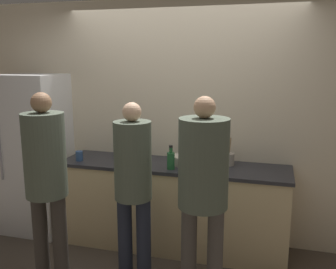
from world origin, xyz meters
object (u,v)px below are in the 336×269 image
(utensil_crock, at_px, (228,159))
(person_left, at_px, (46,173))
(person_center, at_px, (133,180))
(bottle_dark, at_px, (124,146))
(bottle_green, at_px, (171,160))
(cup_blue, at_px, (79,156))
(refrigerator, at_px, (35,154))
(person_right, at_px, (203,179))
(fruit_bowl, at_px, (189,160))

(utensil_crock, bearing_deg, person_left, -143.40)
(person_center, bearing_deg, utensil_crock, 48.41)
(utensil_crock, xyz_separation_m, bottle_dark, (-1.19, 0.10, 0.03))
(person_left, height_order, utensil_crock, person_left)
(person_center, bearing_deg, bottle_dark, 117.02)
(bottle_green, relative_size, cup_blue, 2.30)
(refrigerator, relative_size, person_center, 1.11)
(person_left, height_order, person_center, person_left)
(refrigerator, xyz_separation_m, bottle_dark, (1.00, 0.22, 0.10))
(person_left, relative_size, utensil_crock, 5.94)
(utensil_crock, xyz_separation_m, cup_blue, (-1.55, -0.27, -0.02))
(person_right, height_order, bottle_green, person_right)
(person_right, xyz_separation_m, utensil_crock, (0.09, 0.93, -0.07))
(bottle_green, bearing_deg, refrigerator, 174.11)
(person_center, xyz_separation_m, cup_blue, (-0.82, 0.55, 0.01))
(utensil_crock, xyz_separation_m, bottle_green, (-0.53, -0.30, 0.03))
(person_left, distance_m, cup_blue, 0.80)
(person_left, distance_m, utensil_crock, 1.77)
(refrigerator, distance_m, utensil_crock, 2.20)
(person_center, xyz_separation_m, bottle_green, (0.20, 0.52, 0.05))
(refrigerator, xyz_separation_m, cup_blue, (0.65, -0.14, 0.06))
(person_left, relative_size, person_right, 1.00)
(person_right, bearing_deg, bottle_dark, 137.07)
(person_left, xyz_separation_m, bottle_dark, (0.24, 1.15, -0.02))
(person_right, relative_size, cup_blue, 16.49)
(person_center, bearing_deg, person_right, -9.99)
(bottle_dark, bearing_deg, utensil_crock, -4.68)
(utensil_crock, distance_m, bottle_dark, 1.19)
(refrigerator, relative_size, utensil_crock, 6.28)
(refrigerator, relative_size, person_left, 1.06)
(refrigerator, bearing_deg, utensil_crock, 3.28)
(bottle_dark, distance_m, bottle_green, 0.77)
(utensil_crock, relative_size, cup_blue, 2.79)
(person_left, bearing_deg, fruit_bowl, 43.05)
(refrigerator, bearing_deg, person_center, -25.11)
(person_center, bearing_deg, bottle_green, 69.14)
(person_right, bearing_deg, bottle_green, 124.89)
(refrigerator, height_order, fruit_bowl, refrigerator)
(person_left, bearing_deg, refrigerator, 129.57)
(person_right, bearing_deg, person_left, -174.42)
(bottle_green, bearing_deg, fruit_bowl, 56.66)
(bottle_dark, height_order, bottle_green, bottle_dark)
(utensil_crock, bearing_deg, person_right, -95.38)
(cup_blue, bearing_deg, bottle_dark, 45.32)
(utensil_crock, height_order, bottle_green, utensil_crock)
(person_right, distance_m, bottle_dark, 1.50)
(refrigerator, relative_size, bottle_green, 7.60)
(person_left, xyz_separation_m, person_center, (0.70, 0.24, -0.07))
(bottle_dark, bearing_deg, person_left, -101.53)
(person_left, height_order, bottle_green, person_left)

